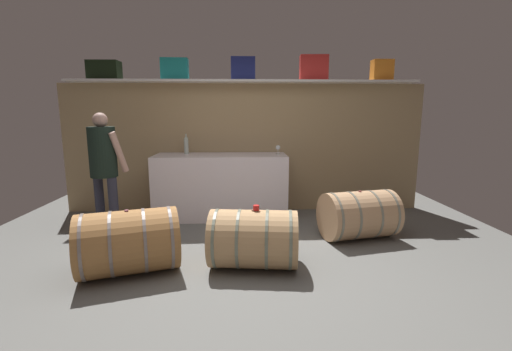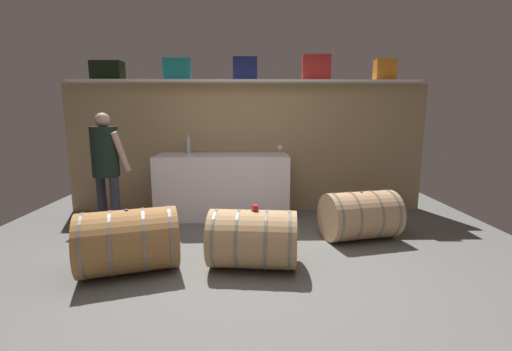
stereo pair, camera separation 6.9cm
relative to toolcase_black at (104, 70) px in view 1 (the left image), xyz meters
name	(u,v)px [view 1 (the left image)]	position (x,y,z in m)	size (l,w,h in m)	color
ground_plane	(246,253)	(2.00, -1.62, -2.13)	(6.69, 7.93, 0.02)	#61615E
back_wall_panel	(244,148)	(2.00, 0.15, -1.14)	(5.49, 0.10, 1.96)	tan
high_shelf_board	(244,82)	(2.00, 0.00, -0.15)	(5.05, 0.40, 0.03)	silver
toolcase_black	(104,70)	(0.00, 0.00, 0.00)	(0.43, 0.25, 0.27)	black
toolcase_teal	(175,69)	(1.00, 0.00, 0.02)	(0.38, 0.20, 0.30)	#177F7F
toolcase_navy	(243,69)	(1.99, 0.00, 0.03)	(0.34, 0.29, 0.32)	navy
toolcase_red	(314,68)	(3.03, 0.00, 0.05)	(0.40, 0.21, 0.36)	red
toolcase_orange	(382,70)	(4.04, 0.00, 0.02)	(0.29, 0.20, 0.30)	orange
work_cabinet	(221,186)	(1.66, -0.24, -1.66)	(1.90, 0.67, 0.93)	white
wine_bottle_clear	(186,145)	(1.15, -0.11, -1.06)	(0.07, 0.07, 0.30)	#B4C2B6
wine_glass	(278,148)	(2.49, -0.20, -1.11)	(0.07, 0.07, 0.13)	white
wine_barrel_near	(253,239)	(2.08, -1.98, -1.83)	(0.91, 0.66, 0.59)	tan
wine_barrel_far	(129,242)	(0.89, -2.06, -1.81)	(1.05, 0.85, 0.62)	#9F6C3A
wine_barrel_flank	(359,215)	(3.39, -1.21, -1.83)	(0.97, 0.75, 0.59)	tan
tasting_cup	(256,208)	(2.11, -1.98, -1.51)	(0.06, 0.06, 0.05)	red
winemaker_pouring	(104,161)	(0.27, -0.94, -1.19)	(0.51, 0.46, 1.52)	#292B3B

